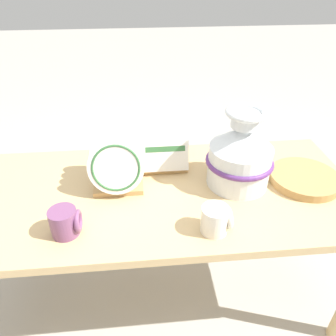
{
  "coord_description": "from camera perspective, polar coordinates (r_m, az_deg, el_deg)",
  "views": [
    {
      "loc": [
        -0.1,
        -1.08,
        1.51
      ],
      "look_at": [
        0.0,
        0.0,
        0.78
      ],
      "focal_mm": 35.0,
      "sensor_mm": 36.0,
      "label": 1
    }
  ],
  "objects": [
    {
      "name": "ground_plane",
      "position": [
        1.86,
        0.0,
        -20.35
      ],
      "size": [
        14.0,
        14.0,
        0.0
      ],
      "primitive_type": "plane",
      "color": "#B2ADA3"
    },
    {
      "name": "display_table",
      "position": [
        1.42,
        0.0,
        -6.11
      ],
      "size": [
        1.59,
        0.73,
        0.67
      ],
      "color": "tan",
      "rests_on": "ground_plane"
    },
    {
      "name": "ceramic_vase",
      "position": [
        1.37,
        12.48,
        2.35
      ],
      "size": [
        0.28,
        0.28,
        0.34
      ],
      "color": "silver",
      "rests_on": "display_table"
    },
    {
      "name": "dish_rack_round_plates",
      "position": [
        1.35,
        -8.84,
        0.13
      ],
      "size": [
        0.22,
        0.2,
        0.24
      ],
      "color": "tan",
      "rests_on": "display_table"
    },
    {
      "name": "dish_rack_square_plates",
      "position": [
        1.49,
        -0.87,
        3.25
      ],
      "size": [
        0.2,
        0.2,
        0.22
      ],
      "color": "tan",
      "rests_on": "display_table"
    },
    {
      "name": "wicker_charger_stack",
      "position": [
        1.53,
        22.65,
        -1.66
      ],
      "size": [
        0.29,
        0.29,
        0.04
      ],
      "color": "tan",
      "rests_on": "display_table"
    },
    {
      "name": "mug_cream_glaze",
      "position": [
        1.17,
        8.38,
        -8.88
      ],
      "size": [
        0.11,
        0.1,
        0.1
      ],
      "color": "silver",
      "rests_on": "display_table"
    },
    {
      "name": "mug_plum_glaze",
      "position": [
        1.2,
        -17.41,
        -8.98
      ],
      "size": [
        0.11,
        0.1,
        0.1
      ],
      "color": "#7A4770",
      "rests_on": "display_table"
    }
  ]
}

